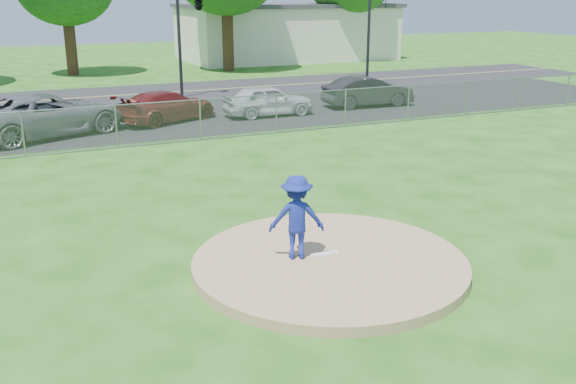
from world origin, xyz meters
name	(u,v)px	position (x,y,z in m)	size (l,w,h in m)	color
ground	(190,155)	(0.00, 10.00, 0.00)	(120.00, 120.00, 0.00)	#1D5212
pitchers_mound	(330,263)	(0.00, 0.00, 0.10)	(5.40, 5.40, 0.20)	tan
pitching_rubber	(325,254)	(0.00, 0.20, 0.22)	(0.60, 0.15, 0.04)	white
chain_link_fence	(173,122)	(0.00, 12.00, 0.75)	(40.00, 0.06, 1.50)	gray
parking_lot	(147,121)	(0.00, 16.50, 0.01)	(50.00, 8.00, 0.01)	black
street	(116,96)	(0.00, 24.00, 0.00)	(60.00, 7.00, 0.01)	#232326
commercial_building	(286,31)	(16.00, 38.00, 2.16)	(16.40, 9.40, 4.30)	beige
traffic_signal_center	(197,4)	(3.97, 22.00, 4.61)	(1.42, 2.48, 5.60)	black
traffic_signal_right	(372,25)	(14.24, 22.00, 3.36)	(1.28, 0.20, 5.60)	black
pitcher	(297,217)	(-0.56, 0.34, 1.04)	(1.08, 0.62, 1.67)	navy
traffic_cone	(25,132)	(-4.87, 14.29, 0.37)	(0.37, 0.37, 0.73)	#FF650D
parked_car_gray	(48,115)	(-3.99, 15.10, 0.80)	(2.63, 5.71, 1.59)	slate
parked_car_darkred	(167,106)	(0.75, 15.99, 0.65)	(1.80, 4.44, 1.29)	maroon
parked_car_pearl	(268,100)	(5.11, 15.48, 0.68)	(1.58, 3.93, 1.34)	silver
parked_car_charcoal	(368,91)	(10.32, 15.79, 0.71)	(1.48, 4.24, 1.40)	black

